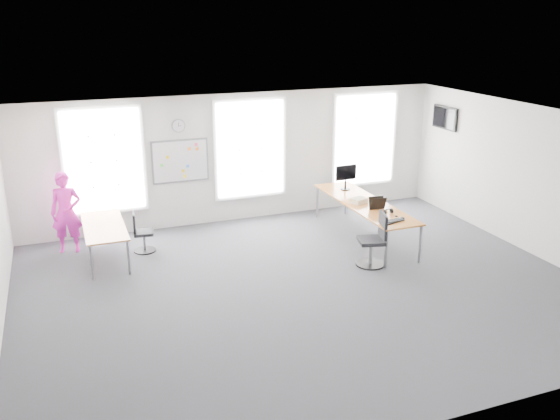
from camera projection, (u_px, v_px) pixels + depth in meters
name	position (u px, v px, depth m)	size (l,w,h in m)	color
floor	(304.00, 287.00, 10.71)	(10.00, 10.00, 0.00)	#2A2A2F
ceiling	(306.00, 122.00, 9.76)	(10.00, 10.00, 0.00)	white
wall_back	(238.00, 158.00, 13.78)	(10.00, 10.00, 0.00)	silver
wall_front	(444.00, 313.00, 6.69)	(10.00, 10.00, 0.00)	silver
wall_right	(533.00, 181.00, 11.92)	(10.00, 10.00, 0.00)	silver
window_left	(104.00, 161.00, 12.68)	(1.60, 0.06, 2.20)	white
window_mid	(250.00, 149.00, 13.79)	(1.60, 0.06, 2.20)	white
window_right	(364.00, 139.00, 14.80)	(1.60, 0.06, 2.20)	white
desk_right	(364.00, 205.00, 12.83)	(0.89, 3.33, 0.81)	#C28338
desk_left	(104.00, 228.00, 11.74)	(0.79, 1.97, 0.72)	#C28338
chair_right	(374.00, 243.00, 11.52)	(0.59, 0.59, 1.06)	black
chair_left	(141.00, 235.00, 12.20)	(0.45, 0.45, 0.85)	black
person	(66.00, 212.00, 12.07)	(0.62, 0.40, 1.69)	#F028BC
whiteboard	(180.00, 161.00, 13.28)	(1.20, 0.03, 0.90)	silver
wall_clock	(178.00, 126.00, 13.03)	(0.30, 0.30, 0.04)	gray
tv	(445.00, 118.00, 14.31)	(0.06, 0.90, 0.55)	black
keyboard	(393.00, 221.00, 11.64)	(0.46, 0.16, 0.02)	black
mouse	(402.00, 218.00, 11.78)	(0.07, 0.12, 0.04)	black
lens_cap	(396.00, 216.00, 11.95)	(0.07, 0.07, 0.01)	black
headphones	(388.00, 211.00, 12.10)	(0.18, 0.10, 0.11)	black
laptop_sleeve	(377.00, 203.00, 12.33)	(0.34, 0.20, 0.27)	black
paper_stack	(359.00, 201.00, 12.77)	(0.32, 0.24, 0.11)	#F5E5BE
monitor	(346.00, 175.00, 13.63)	(0.53, 0.22, 0.59)	black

